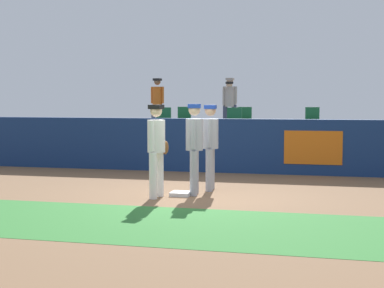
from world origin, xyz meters
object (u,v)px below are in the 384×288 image
(seat_front_left, at_px, (163,119))
(spectator_hooded, at_px, (229,102))
(first_base, at_px, (181,194))
(seat_back_right, at_px, (312,119))
(player_fielder_home, at_px, (157,144))
(player_runner_visitor, at_px, (194,142))
(player_coach_visitor, at_px, (210,141))
(seat_back_left, at_px, (183,118))
(seat_front_center, at_px, (234,120))
(spectator_capped, at_px, (157,100))
(spectator_casual, at_px, (230,100))
(seat_back_center, at_px, (244,118))

(seat_front_left, bearing_deg, spectator_hooded, 60.09)
(first_base, height_order, seat_back_right, seat_back_right)
(first_base, height_order, seat_front_left, seat_front_left)
(player_fielder_home, distance_m, player_runner_visitor, 0.85)
(player_coach_visitor, distance_m, spectator_hooded, 7.43)
(seat_back_right, height_order, seat_back_left, same)
(seat_front_center, bearing_deg, seat_front_left, 179.99)
(player_runner_visitor, bearing_deg, spectator_capped, -166.38)
(player_coach_visitor, relative_size, spectator_capped, 1.02)
(player_coach_visitor, height_order, seat_front_left, player_coach_visitor)
(spectator_casual, bearing_deg, seat_front_center, 107.27)
(first_base, xyz_separation_m, player_coach_visitor, (0.44, 0.86, 1.04))
(seat_front_center, xyz_separation_m, spectator_casual, (-0.61, 2.87, 0.59))
(spectator_hooded, bearing_deg, seat_back_center, 102.58)
(seat_back_right, xyz_separation_m, seat_back_center, (-2.19, 0.00, 0.00))
(seat_back_center, bearing_deg, player_runner_visitor, -90.25)
(seat_back_left, distance_m, spectator_casual, 1.85)
(spectator_hooded, relative_size, spectator_casual, 0.93)
(player_coach_visitor, height_order, seat_back_right, player_coach_visitor)
(player_fielder_home, relative_size, seat_back_center, 2.24)
(seat_front_center, bearing_deg, seat_back_center, 88.52)
(player_runner_visitor, bearing_deg, seat_front_left, -165.22)
(seat_front_left, relative_size, spectator_capped, 0.46)
(seat_front_left, bearing_deg, seat_back_right, 22.06)
(spectator_hooded, bearing_deg, player_fielder_home, 68.31)
(seat_back_right, height_order, seat_front_center, same)
(seat_front_center, xyz_separation_m, spectator_capped, (-3.24, 2.88, 0.60))
(player_runner_visitor, bearing_deg, seat_front_center, 171.86)
(player_runner_visitor, relative_size, seat_back_center, 2.26)
(seat_back_left, bearing_deg, player_runner_visitor, -73.94)
(player_coach_visitor, bearing_deg, first_base, -31.33)
(seat_back_left, xyz_separation_m, seat_front_center, (2.00, -1.80, -0.00))
(seat_back_left, bearing_deg, player_coach_visitor, -70.73)
(spectator_capped, bearing_deg, first_base, 120.55)
(player_coach_visitor, height_order, spectator_hooded, spectator_hooded)
(player_coach_visitor, height_order, seat_back_center, player_coach_visitor)
(first_base, bearing_deg, player_coach_visitor, 62.71)
(seat_back_left, bearing_deg, seat_front_center, -41.94)
(seat_back_center, bearing_deg, spectator_hooded, 124.08)
(seat_front_center, xyz_separation_m, seat_front_left, (-2.21, 0.00, 0.00))
(seat_back_center, distance_m, seat_front_left, 2.88)
(player_runner_visitor, height_order, seat_front_left, player_runner_visitor)
(seat_front_center, relative_size, spectator_capped, 0.46)
(player_coach_visitor, xyz_separation_m, seat_front_center, (-0.22, 4.56, 0.30))
(player_fielder_home, height_order, seat_back_right, player_fielder_home)
(seat_front_center, height_order, spectator_hooded, spectator_hooded)
(seat_back_right, xyz_separation_m, seat_front_left, (-4.44, -1.80, 0.00))
(player_fielder_home, relative_size, seat_back_right, 2.24)
(seat_back_right, distance_m, seat_front_center, 2.87)
(seat_back_left, bearing_deg, seat_back_right, -0.00)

